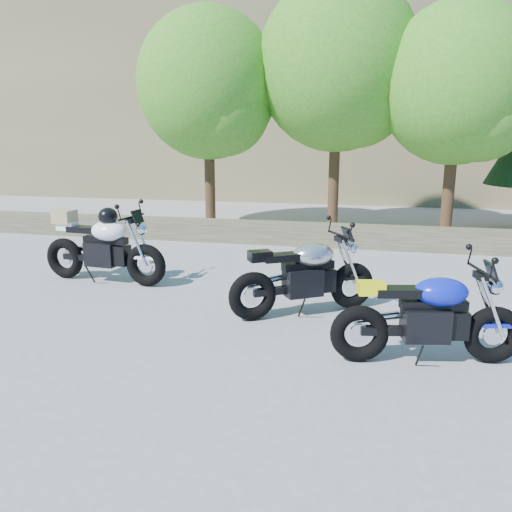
# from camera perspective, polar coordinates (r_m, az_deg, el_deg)

# --- Properties ---
(ground) EXTENTS (90.00, 90.00, 0.00)m
(ground) POSITION_cam_1_polar(r_m,az_deg,el_deg) (6.51, -3.71, -8.32)
(ground) COLOR gray
(ground) RESTS_ON ground
(stone_wall) EXTENTS (22.00, 0.55, 0.50)m
(stone_wall) POSITION_cam_1_polar(r_m,az_deg,el_deg) (11.64, 3.98, 2.57)
(stone_wall) COLOR #4B4432
(stone_wall) RESTS_ON ground
(hillside) EXTENTS (80.00, 30.00, 15.00)m
(hillside) POSITION_cam_1_polar(r_m,az_deg,el_deg) (34.21, 15.91, 21.29)
(hillside) COLOR brown
(hillside) RESTS_ON ground
(tree_decid_left) EXTENTS (3.67, 3.67, 5.62)m
(tree_decid_left) POSITION_cam_1_polar(r_m,az_deg,el_deg) (13.65, -5.15, 18.38)
(tree_decid_left) COLOR #382314
(tree_decid_left) RESTS_ON ground
(tree_decid_mid) EXTENTS (4.08, 4.08, 6.24)m
(tree_decid_mid) POSITION_cam_1_polar(r_m,az_deg,el_deg) (13.47, 9.75, 20.05)
(tree_decid_mid) COLOR #382314
(tree_decid_mid) RESTS_ON ground
(tree_decid_right) EXTENTS (3.54, 3.54, 5.41)m
(tree_decid_right) POSITION_cam_1_polar(r_m,az_deg,el_deg) (12.94, 22.55, 17.16)
(tree_decid_right) COLOR #382314
(tree_decid_right) RESTS_ON ground
(silver_bike) EXTENTS (1.94, 1.31, 1.10)m
(silver_bike) POSITION_cam_1_polar(r_m,az_deg,el_deg) (6.92, 5.65, -2.37)
(silver_bike) COLOR black
(silver_bike) RESTS_ON ground
(white_bike) EXTENTS (2.33, 0.74, 1.29)m
(white_bike) POSITION_cam_1_polar(r_m,az_deg,el_deg) (8.82, -17.13, 1.13)
(white_bike) COLOR black
(white_bike) RESTS_ON ground
(blue_bike) EXTENTS (2.08, 0.72, 1.05)m
(blue_bike) POSITION_cam_1_polar(r_m,az_deg,el_deg) (5.72, 19.15, -6.68)
(blue_bike) COLOR black
(blue_bike) RESTS_ON ground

